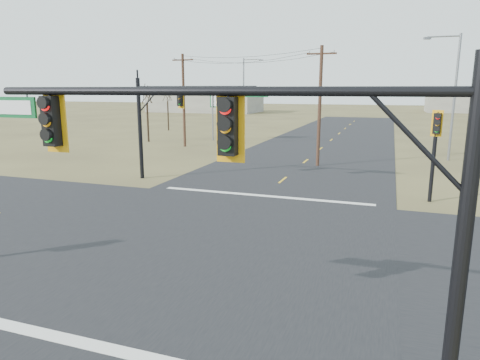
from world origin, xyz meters
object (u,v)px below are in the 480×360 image
object	(u,v)px
utility_pole_far	(184,99)
bare_tree_b	(167,94)
streetlight_a	(452,91)
streetlight_c	(245,92)
pedestal_signal_ne	(436,137)
bare_tree_a	(147,94)
mast_arm_near	(231,154)
mast_arm_far	(182,107)
utility_pole_near	(320,105)
highway_sign	(222,105)

from	to	relation	value
utility_pole_far	bare_tree_b	size ratio (longest dim) A/B	1.43
streetlight_a	streetlight_c	size ratio (longest dim) A/B	1.03
pedestal_signal_ne	bare_tree_a	xyz separation A→B (m)	(-28.10, 18.37, 1.92)
utility_pole_far	streetlight_c	size ratio (longest dim) A/B	0.95
mast_arm_near	bare_tree_b	xyz separation A→B (m)	(-27.72, 48.15, 0.54)
bare_tree_b	streetlight_c	bearing A→B (deg)	-1.59
mast_arm_near	streetlight_a	xyz separation A→B (m)	(7.30, 32.03, 1.04)
mast_arm_near	mast_arm_far	xyz separation A→B (m)	(-9.67, 17.11, 0.08)
utility_pole_near	mast_arm_near	bearing A→B (deg)	-84.61
mast_arm_far	streetlight_c	distance (m)	31.34
bare_tree_b	streetlight_a	bearing A→B (deg)	-24.73
pedestal_signal_ne	streetlight_c	bearing A→B (deg)	146.94
utility_pole_near	streetlight_a	world-z (taller)	streetlight_a
mast_arm_far	bare_tree_a	xyz separation A→B (m)	(-13.47, 17.96, 0.62)
streetlight_c	bare_tree_a	distance (m)	14.69
streetlight_a	utility_pole_near	bearing A→B (deg)	-170.97
bare_tree_b	mast_arm_near	bearing A→B (deg)	-60.07
utility_pole_near	streetlight_a	distance (m)	11.64
pedestal_signal_ne	streetlight_c	size ratio (longest dim) A/B	0.49
mast_arm_near	streetlight_c	size ratio (longest dim) A/B	1.05
utility_pole_near	highway_sign	distance (m)	18.53
utility_pole_far	streetlight_c	bearing A→B (deg)	84.25
utility_pole_near	bare_tree_a	bearing A→B (deg)	155.69
mast_arm_near	pedestal_signal_ne	xyz separation A→B (m)	(4.97, 16.70, -1.22)
mast_arm_near	pedestal_signal_ne	distance (m)	17.47
pedestal_signal_ne	bare_tree_a	world-z (taller)	bare_tree_a
streetlight_c	bare_tree_a	size ratio (longest dim) A/B	1.45
streetlight_c	bare_tree_b	world-z (taller)	streetlight_c
highway_sign	utility_pole_far	bearing A→B (deg)	-99.02
mast_arm_near	highway_sign	bearing A→B (deg)	112.66
utility_pole_far	streetlight_a	bearing A→B (deg)	-1.57
bare_tree_b	pedestal_signal_ne	bearing A→B (deg)	-43.90
mast_arm_far	utility_pole_far	world-z (taller)	utility_pole_far
mast_arm_near	utility_pole_far	size ratio (longest dim) A/B	1.11
pedestal_signal_ne	bare_tree_b	bearing A→B (deg)	159.26
mast_arm_far	bare_tree_b	world-z (taller)	mast_arm_far
mast_arm_far	streetlight_c	bearing A→B (deg)	124.39
utility_pole_near	utility_pole_far	bearing A→B (deg)	154.94
utility_pole_near	utility_pole_far	distance (m)	16.50
bare_tree_a	mast_arm_far	bearing A→B (deg)	-53.13
mast_arm_far	utility_pole_near	world-z (taller)	utility_pole_near
mast_arm_near	bare_tree_a	world-z (taller)	bare_tree_a
mast_arm_far	utility_pole_far	bearing A→B (deg)	139.30
utility_pole_near	highway_sign	bearing A→B (deg)	135.34
utility_pole_far	mast_arm_far	bearing A→B (deg)	-63.70
mast_arm_near	mast_arm_far	world-z (taller)	mast_arm_far
mast_arm_far	bare_tree_b	xyz separation A→B (m)	(-18.05, 31.04, 0.47)
mast_arm_near	utility_pole_near	bearing A→B (deg)	96.12
streetlight_a	bare_tree_b	size ratio (longest dim) A/B	1.56
mast_arm_near	utility_pole_near	xyz separation A→B (m)	(-2.43, 25.71, 0.02)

